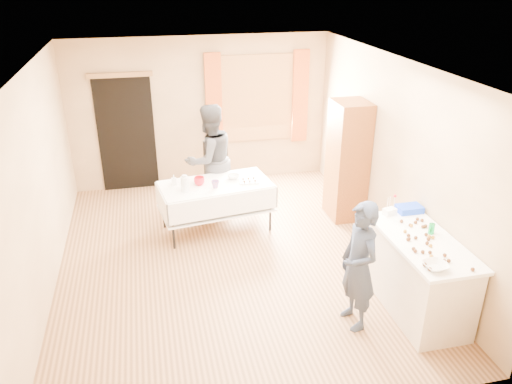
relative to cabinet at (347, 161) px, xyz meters
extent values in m
cube|color=#9E7047|center=(-1.99, -0.87, -0.93)|extent=(4.50, 5.50, 0.02)
cube|color=white|center=(-1.99, -0.87, 1.69)|extent=(4.50, 5.50, 0.02)
cube|color=tan|center=(-1.99, 1.89, 0.38)|extent=(4.50, 0.02, 2.60)
cube|color=tan|center=(-1.99, -3.63, 0.38)|extent=(4.50, 0.02, 2.60)
cube|color=tan|center=(-4.25, -0.87, 0.38)|extent=(0.02, 5.50, 2.60)
cube|color=tan|center=(0.27, -0.87, 0.38)|extent=(0.02, 5.50, 2.60)
cube|color=olive|center=(-0.99, 1.85, 0.58)|extent=(1.32, 0.06, 1.52)
cube|color=white|center=(-0.99, 1.83, 0.58)|extent=(1.20, 0.02, 1.40)
cube|color=#B14E1F|center=(-1.77, 1.80, 0.58)|extent=(0.28, 0.06, 1.65)
cube|color=#B14E1F|center=(-0.21, 1.80, 0.58)|extent=(0.28, 0.06, 1.65)
cube|color=black|center=(-3.29, 1.86, 0.08)|extent=(0.95, 0.04, 2.00)
cube|color=olive|center=(-3.29, 1.83, 1.10)|extent=(1.05, 0.06, 0.08)
cube|color=brown|center=(0.00, 0.00, 0.00)|extent=(0.50, 0.60, 1.85)
cube|color=beige|center=(-0.10, -2.40, -0.49)|extent=(0.65, 1.42, 0.86)
cube|color=white|center=(-0.10, -2.40, -0.03)|extent=(0.70, 1.48, 0.04)
cube|color=white|center=(-2.04, -0.01, -0.19)|extent=(1.68, 1.01, 0.04)
cube|color=black|center=(-1.88, 1.02, -0.49)|extent=(0.46, 0.46, 0.06)
cube|color=black|center=(-1.85, 1.21, -0.22)|extent=(0.41, 0.09, 0.58)
imported|color=#1F273D|center=(-0.89, -2.50, -0.18)|extent=(0.62, 0.48, 1.48)
imported|color=black|center=(-2.03, 0.63, -0.04)|extent=(1.38, 1.34, 1.76)
cylinder|color=#0A8B36|center=(0.05, -2.30, 0.05)|extent=(0.08, 0.08, 0.12)
imported|color=white|center=(-0.28, -2.94, 0.02)|extent=(0.27, 0.27, 0.06)
cube|color=white|center=(-0.19, -1.77, 0.03)|extent=(0.17, 0.14, 0.08)
cube|color=blue|center=(0.08, -1.75, 0.03)|extent=(0.30, 0.20, 0.08)
cylinder|color=silver|center=(-2.50, -0.19, -0.06)|extent=(0.12, 0.12, 0.22)
imported|color=red|center=(-2.27, 0.00, -0.11)|extent=(0.27, 0.27, 0.12)
imported|color=red|center=(-2.06, -0.15, -0.12)|extent=(0.15, 0.15, 0.11)
imported|color=white|center=(-1.75, 0.12, -0.15)|extent=(0.19, 0.19, 0.06)
cube|color=white|center=(-1.55, -0.06, -0.16)|extent=(0.30, 0.23, 0.02)
imported|color=white|center=(-2.63, 0.08, -0.10)|extent=(0.08, 0.08, 0.15)
sphere|color=#3F2314|center=(-0.02, -2.39, 0.01)|extent=(0.04, 0.04, 0.04)
sphere|color=#381C0C|center=(-0.36, -2.97, 0.01)|extent=(0.04, 0.04, 0.04)
sphere|color=#381C0C|center=(-0.28, -2.39, 0.01)|extent=(0.04, 0.04, 0.04)
sphere|color=#381C0C|center=(-0.12, -2.51, 0.01)|extent=(0.04, 0.04, 0.04)
sphere|color=#381C0C|center=(-0.37, -2.88, 0.01)|extent=(0.04, 0.04, 0.04)
sphere|color=#381C0C|center=(-0.19, -2.69, 0.01)|extent=(0.04, 0.04, 0.04)
sphere|color=#3F2314|center=(0.01, -2.42, 0.01)|extent=(0.04, 0.04, 0.04)
sphere|color=#381C0C|center=(0.03, -2.17, 0.01)|extent=(0.04, 0.04, 0.04)
sphere|color=#381C0C|center=(0.07, -2.16, 0.01)|extent=(0.04, 0.04, 0.04)
sphere|color=#381C0C|center=(-0.26, -2.67, 0.01)|extent=(0.04, 0.04, 0.04)
sphere|color=#381C0C|center=(0.10, -2.02, 0.01)|extent=(0.04, 0.04, 0.04)
sphere|color=#381C0C|center=(-0.15, -1.99, 0.01)|extent=(0.04, 0.04, 0.04)
sphere|color=#3F2314|center=(-0.22, -2.77, 0.01)|extent=(0.04, 0.04, 0.04)
sphere|color=#381C0C|center=(-0.09, -2.10, 0.01)|extent=(0.04, 0.04, 0.04)
sphere|color=#381C0C|center=(-0.07, -2.77, 0.01)|extent=(0.04, 0.04, 0.04)
sphere|color=#381C0C|center=(-0.09, -2.88, 0.01)|extent=(0.04, 0.04, 0.04)
sphere|color=#381C0C|center=(0.00, -2.05, 0.01)|extent=(0.04, 0.04, 0.04)
sphere|color=#381C0C|center=(0.11, -2.20, 0.01)|extent=(0.04, 0.04, 0.04)
sphere|color=#3F2314|center=(-0.23, -2.22, 0.01)|extent=(0.04, 0.04, 0.04)
sphere|color=#381C0C|center=(-0.06, -2.44, 0.01)|extent=(0.04, 0.04, 0.04)
sphere|color=#381C0C|center=(-0.32, -2.59, 0.01)|extent=(0.04, 0.04, 0.04)
sphere|color=#381C0C|center=(-0.33, -2.63, 0.01)|extent=(0.04, 0.04, 0.04)
sphere|color=#381C0C|center=(0.06, -1.98, 0.01)|extent=(0.04, 0.04, 0.04)
sphere|color=#381C0C|center=(0.05, -3.07, 0.01)|extent=(0.04, 0.04, 0.04)
sphere|color=#3F2314|center=(-0.09, -2.11, 0.01)|extent=(0.04, 0.04, 0.04)
sphere|color=#381C0C|center=(-0.31, -2.84, 0.01)|extent=(0.04, 0.04, 0.04)
sphere|color=#381C0C|center=(-0.18, -2.38, 0.01)|extent=(0.04, 0.04, 0.04)
sphere|color=#381C0C|center=(-0.14, -2.87, 0.01)|extent=(0.04, 0.04, 0.04)
sphere|color=#381C0C|center=(-0.27, -2.39, 0.01)|extent=(0.04, 0.04, 0.04)
sphere|color=#381C0C|center=(-0.23, -2.32, 0.01)|extent=(0.04, 0.04, 0.04)
sphere|color=#3F2314|center=(-0.11, -2.57, 0.01)|extent=(0.04, 0.04, 0.04)
sphere|color=#381C0C|center=(-0.03, -2.34, 0.01)|extent=(0.04, 0.04, 0.04)
camera|label=1|loc=(-2.95, -6.62, 2.74)|focal=35.00mm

